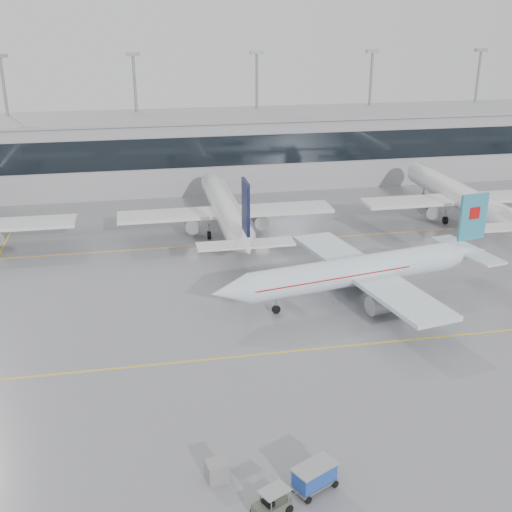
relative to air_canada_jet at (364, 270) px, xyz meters
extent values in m
plane|color=gray|center=(-11.52, -10.06, -3.23)|extent=(320.00, 320.00, 0.00)
cube|color=yellow|center=(-11.52, -10.06, -3.22)|extent=(120.00, 0.25, 0.01)
cube|color=yellow|center=(-11.52, 19.94, -3.22)|extent=(120.00, 0.25, 0.01)
cube|color=#949497|center=(-11.52, 51.94, 2.77)|extent=(180.00, 15.00, 12.00)
cube|color=black|center=(-11.52, 44.39, 4.27)|extent=(180.00, 0.20, 5.00)
cube|color=gray|center=(-11.52, 51.94, 8.97)|extent=(182.00, 16.00, 0.40)
cylinder|color=gray|center=(-44.52, 57.94, 7.77)|extent=(0.50, 0.50, 22.00)
cube|color=gray|center=(-44.52, 57.94, 19.07)|extent=(2.40, 1.00, 0.60)
cylinder|color=gray|center=(-22.52, 57.94, 7.77)|extent=(0.50, 0.50, 22.00)
cube|color=gray|center=(-22.52, 57.94, 19.07)|extent=(2.40, 1.00, 0.60)
cylinder|color=gray|center=(-0.52, 57.94, 7.77)|extent=(0.50, 0.50, 22.00)
cube|color=gray|center=(-0.52, 57.94, 19.07)|extent=(2.40, 1.00, 0.60)
cylinder|color=gray|center=(21.48, 57.94, 7.77)|extent=(0.50, 0.50, 22.00)
cube|color=gray|center=(21.48, 57.94, 19.07)|extent=(2.40, 1.00, 0.60)
cylinder|color=gray|center=(43.48, 57.94, 7.77)|extent=(0.50, 0.50, 22.00)
cube|color=gray|center=(43.48, 57.94, 19.07)|extent=(2.40, 1.00, 0.60)
cylinder|color=silver|center=(-1.29, -0.25, 0.11)|extent=(24.22, 7.76, 3.16)
cone|color=silver|center=(-15.06, -2.97, 0.11)|extent=(4.54, 3.87, 3.16)
cone|color=silver|center=(13.26, 2.62, 0.11)|extent=(6.11, 4.18, 3.16)
cube|color=silver|center=(0.18, 0.04, -0.29)|extent=(9.96, 26.55, 0.45)
cube|color=silver|center=(13.46, 2.66, 0.41)|extent=(4.69, 10.38, 0.25)
cube|color=teal|center=(13.66, 2.70, 4.39)|extent=(3.60, 1.04, 5.39)
cylinder|color=gray|center=(0.62, -4.77, -1.79)|extent=(3.94, 2.76, 2.10)
cylinder|color=gray|center=(-1.24, 4.65, -1.79)|extent=(3.94, 2.76, 2.10)
cylinder|color=gray|center=(-10.15, -2.01, -2.12)|extent=(0.20, 0.20, 1.31)
cylinder|color=black|center=(-10.15, -2.01, -2.78)|extent=(0.94, 0.47, 0.90)
cylinder|color=gray|center=(1.67, -2.32, -2.02)|extent=(0.24, 0.24, 1.31)
cylinder|color=black|center=(1.67, -2.32, -2.68)|extent=(1.17, 0.65, 1.10)
cylinder|color=gray|center=(0.66, 2.78, -2.02)|extent=(0.24, 0.24, 1.31)
cylinder|color=black|center=(0.66, 2.78, -2.68)|extent=(1.17, 0.65, 1.10)
cube|color=#B70F0F|center=(13.66, 2.70, 4.89)|extent=(1.46, 0.71, 1.40)
cube|color=#B70F0F|center=(-4.23, -0.84, 0.31)|extent=(18.28, 6.62, 0.12)
cylinder|color=silver|center=(-11.52, 24.94, 0.57)|extent=(3.59, 27.36, 3.59)
cone|color=silver|center=(-11.52, 40.62, 0.57)|extent=(3.59, 4.00, 3.59)
cone|color=silver|center=(-11.52, 8.46, 0.57)|extent=(3.59, 5.60, 3.59)
cube|color=silver|center=(-11.52, 23.44, 0.17)|extent=(29.64, 5.00, 0.45)
cube|color=silver|center=(-11.52, 8.26, 0.87)|extent=(11.40, 2.80, 0.25)
cube|color=black|center=(-11.52, 8.06, 5.43)|extent=(0.35, 3.60, 6.12)
cylinder|color=gray|center=(-16.32, 23.94, -1.33)|extent=(2.10, 3.60, 2.10)
cylinder|color=gray|center=(-6.72, 23.94, -1.33)|extent=(2.10, 3.60, 2.10)
cylinder|color=gray|center=(-11.52, 35.62, -2.00)|extent=(0.20, 0.20, 1.56)
cylinder|color=black|center=(-11.52, 35.62, -2.78)|extent=(0.30, 0.90, 0.90)
cylinder|color=gray|center=(-14.12, 22.44, -1.90)|extent=(0.24, 0.24, 1.56)
cylinder|color=black|center=(-14.12, 22.44, -2.68)|extent=(0.45, 1.10, 1.10)
cylinder|color=gray|center=(-8.92, 22.44, -1.90)|extent=(0.24, 0.24, 1.56)
cylinder|color=black|center=(-8.92, 22.44, -2.68)|extent=(0.45, 1.10, 1.10)
cylinder|color=silver|center=(23.48, 24.94, 0.57)|extent=(3.59, 27.36, 3.59)
cone|color=silver|center=(23.48, 40.62, 0.57)|extent=(3.59, 4.00, 3.59)
cube|color=silver|center=(23.48, 23.44, 0.17)|extent=(29.64, 5.00, 0.45)
cylinder|color=gray|center=(18.68, 23.94, -1.33)|extent=(2.10, 3.60, 2.10)
cylinder|color=gray|center=(28.28, 23.94, -1.33)|extent=(2.10, 3.60, 2.10)
cylinder|color=gray|center=(23.48, 35.62, -2.00)|extent=(0.20, 0.20, 1.56)
cylinder|color=black|center=(23.48, 35.62, -2.78)|extent=(0.30, 0.90, 0.90)
cylinder|color=gray|center=(20.88, 22.44, -1.90)|extent=(0.24, 0.24, 1.56)
cylinder|color=black|center=(20.88, 22.44, -2.68)|extent=(0.45, 1.10, 1.10)
cylinder|color=gray|center=(26.08, 22.44, -1.90)|extent=(0.24, 0.24, 1.56)
cylinder|color=black|center=(26.08, 22.44, -2.68)|extent=(0.45, 1.10, 1.10)
cube|color=#424A3C|center=(-16.64, -29.66, -2.69)|extent=(2.67, 2.20, 0.69)
cube|color=gray|center=(-16.47, -29.57, -1.54)|extent=(2.24, 1.98, 0.06)
cube|color=black|center=(-16.91, -29.80, -2.25)|extent=(0.79, 0.92, 0.39)
cylinder|color=gray|center=(-15.07, -28.86, -2.74)|extent=(1.08, 0.60, 0.08)
cylinder|color=gray|center=(-16.84, -30.37, -2.00)|extent=(0.08, 0.08, 0.88)
cylinder|color=gray|center=(-17.33, -29.41, -2.00)|extent=(0.08, 0.08, 0.88)
cylinder|color=gray|center=(-15.61, -29.74, -2.00)|extent=(0.08, 0.08, 0.88)
cylinder|color=gray|center=(-16.10, -28.78, -2.00)|extent=(0.08, 0.08, 0.88)
cylinder|color=black|center=(-17.72, -29.50, -2.93)|extent=(0.61, 0.44, 0.59)
cylinder|color=black|center=(-15.57, -29.83, -2.93)|extent=(0.61, 0.44, 0.59)
cylinder|color=black|center=(-16.15, -28.70, -2.93)|extent=(0.61, 0.44, 0.59)
cube|color=gray|center=(-13.44, -28.03, -2.78)|extent=(3.36, 2.70, 0.18)
cube|color=#2043A2|center=(-13.44, -28.03, -2.08)|extent=(3.13, 2.52, 1.20)
cube|color=gray|center=(-13.44, -28.03, -1.43)|extent=(3.40, 2.79, 0.10)
cylinder|color=black|center=(-14.17, -29.24, -2.98)|extent=(0.53, 0.39, 0.50)
cylinder|color=black|center=(-14.85, -27.90, -2.98)|extent=(0.53, 0.39, 0.50)
cylinder|color=black|center=(-12.03, -28.15, -2.98)|extent=(0.53, 0.39, 0.50)
cylinder|color=black|center=(-12.71, -26.81, -2.98)|extent=(0.53, 0.39, 0.50)
cube|color=gray|center=(-19.59, -25.93, -2.53)|extent=(1.62, 1.54, 1.40)
camera|label=1|loc=(-23.64, -60.59, 26.26)|focal=45.00mm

